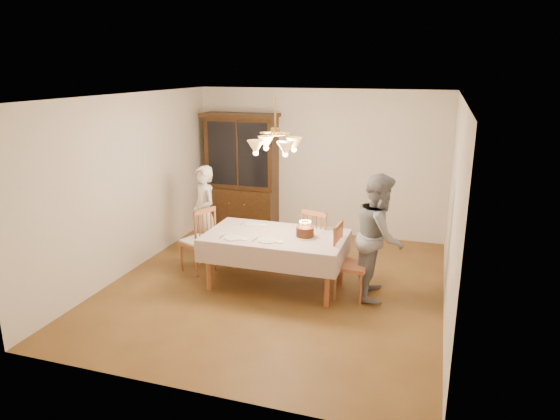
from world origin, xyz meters
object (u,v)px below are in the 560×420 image
(chair_far_side, at_px, (320,245))
(birthday_cake, at_px, (305,232))
(dining_table, at_px, (276,240))
(elderly_woman, at_px, (204,214))
(china_hutch, at_px, (242,175))

(chair_far_side, distance_m, birthday_cake, 0.72)
(dining_table, bearing_deg, elderly_woman, 155.38)
(china_hutch, distance_m, chair_far_side, 2.56)
(chair_far_side, distance_m, elderly_woman, 1.88)
(chair_far_side, bearing_deg, dining_table, -127.75)
(china_hutch, bearing_deg, chair_far_side, -41.11)
(dining_table, relative_size, elderly_woman, 1.26)
(china_hutch, relative_size, birthday_cake, 7.20)
(dining_table, relative_size, chair_far_side, 1.90)
(chair_far_side, relative_size, birthday_cake, 3.33)
(chair_far_side, bearing_deg, elderly_woman, 179.53)
(dining_table, height_order, birthday_cake, birthday_cake)
(dining_table, bearing_deg, chair_far_side, 52.25)
(china_hutch, height_order, birthday_cake, china_hutch)
(chair_far_side, xyz_separation_m, elderly_woman, (-1.85, 0.02, 0.31))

